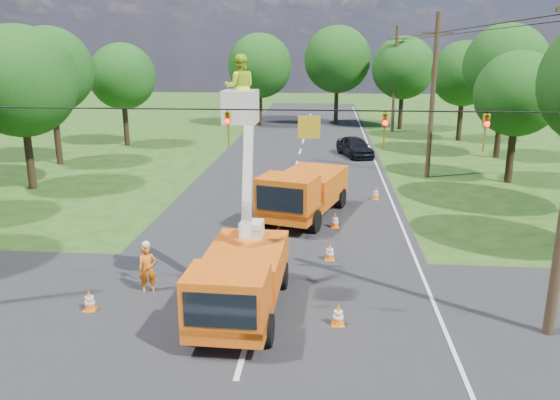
# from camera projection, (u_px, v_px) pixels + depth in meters

# --- Properties ---
(ground) EXTENTS (140.00, 140.00, 0.00)m
(ground) POSITION_uv_depth(u_px,v_px,m) (292.00, 181.00, 33.58)
(ground) COLOR #204414
(ground) RESTS_ON ground
(road_main) EXTENTS (12.00, 100.00, 0.06)m
(road_main) POSITION_uv_depth(u_px,v_px,m) (292.00, 181.00, 33.58)
(road_main) COLOR black
(road_main) RESTS_ON ground
(road_cross) EXTENTS (56.00, 10.00, 0.07)m
(road_cross) POSITION_uv_depth(u_px,v_px,m) (253.00, 322.00, 16.29)
(road_cross) COLOR black
(road_cross) RESTS_ON ground
(edge_line) EXTENTS (0.12, 90.00, 0.02)m
(edge_line) POSITION_uv_depth(u_px,v_px,m) (384.00, 183.00, 33.11)
(edge_line) COLOR silver
(edge_line) RESTS_ON ground
(bucket_truck) EXTENTS (2.53, 6.02, 7.73)m
(bucket_truck) POSITION_uv_depth(u_px,v_px,m) (241.00, 264.00, 16.34)
(bucket_truck) COLOR orange
(bucket_truck) RESTS_ON ground
(second_truck) EXTENTS (4.28, 7.11, 2.51)m
(second_truck) POSITION_uv_depth(u_px,v_px,m) (304.00, 192.00, 25.94)
(second_truck) COLOR orange
(second_truck) RESTS_ON ground
(ground_worker) EXTENTS (0.72, 0.62, 1.67)m
(ground_worker) POSITION_uv_depth(u_px,v_px,m) (148.00, 269.00, 18.07)
(ground_worker) COLOR orange
(ground_worker) RESTS_ON ground
(distant_car) EXTENTS (3.10, 4.78, 1.51)m
(distant_car) POSITION_uv_depth(u_px,v_px,m) (355.00, 147.00, 41.20)
(distant_car) COLOR black
(distant_car) RESTS_ON ground
(traffic_cone_2) EXTENTS (0.38, 0.38, 0.71)m
(traffic_cone_2) POSITION_uv_depth(u_px,v_px,m) (330.00, 252.00, 20.93)
(traffic_cone_2) COLOR orange
(traffic_cone_2) RESTS_ON ground
(traffic_cone_3) EXTENTS (0.38, 0.38, 0.71)m
(traffic_cone_3) POSITION_uv_depth(u_px,v_px,m) (335.00, 221.00, 24.73)
(traffic_cone_3) COLOR orange
(traffic_cone_3) RESTS_ON ground
(traffic_cone_4) EXTENTS (0.38, 0.38, 0.71)m
(traffic_cone_4) POSITION_uv_depth(u_px,v_px,m) (90.00, 300.00, 16.88)
(traffic_cone_4) COLOR orange
(traffic_cone_4) RESTS_ON ground
(traffic_cone_7) EXTENTS (0.38, 0.38, 0.71)m
(traffic_cone_7) POSITION_uv_depth(u_px,v_px,m) (376.00, 193.00, 29.39)
(traffic_cone_7) COLOR orange
(traffic_cone_7) RESTS_ON ground
(traffic_cone_8) EXTENTS (0.38, 0.38, 0.71)m
(traffic_cone_8) POSITION_uv_depth(u_px,v_px,m) (338.00, 315.00, 15.97)
(traffic_cone_8) COLOR orange
(traffic_cone_8) RESTS_ON ground
(pole_right_mid) EXTENTS (1.80, 0.30, 10.00)m
(pole_right_mid) POSITION_uv_depth(u_px,v_px,m) (433.00, 96.00, 33.43)
(pole_right_mid) COLOR #4C3823
(pole_right_mid) RESTS_ON ground
(pole_right_far) EXTENTS (1.80, 0.30, 10.00)m
(pole_right_far) POSITION_uv_depth(u_px,v_px,m) (395.00, 79.00, 52.63)
(pole_right_far) COLOR #4C3823
(pole_right_far) RESTS_ON ground
(signal_span) EXTENTS (18.00, 0.29, 1.07)m
(signal_span) POSITION_uv_depth(u_px,v_px,m) (333.00, 126.00, 14.53)
(signal_span) COLOR black
(signal_span) RESTS_ON ground
(tree_left_d) EXTENTS (6.20, 6.20, 9.24)m
(tree_left_d) POSITION_uv_depth(u_px,v_px,m) (20.00, 82.00, 30.30)
(tree_left_d) COLOR #382616
(tree_left_d) RESTS_ON ground
(tree_left_e) EXTENTS (5.80, 5.80, 9.41)m
(tree_left_e) POSITION_uv_depth(u_px,v_px,m) (50.00, 70.00, 37.08)
(tree_left_e) COLOR #382616
(tree_left_e) RESTS_ON ground
(tree_left_f) EXTENTS (5.40, 5.40, 8.40)m
(tree_left_f) POSITION_uv_depth(u_px,v_px,m) (122.00, 77.00, 44.81)
(tree_left_f) COLOR #382616
(tree_left_f) RESTS_ON ground
(tree_right_c) EXTENTS (5.00, 5.00, 7.83)m
(tree_right_c) POSITION_uv_depth(u_px,v_px,m) (518.00, 94.00, 32.02)
(tree_right_c) COLOR #382616
(tree_right_c) RESTS_ON ground
(tree_right_d) EXTENTS (6.00, 6.00, 9.70)m
(tree_right_d) POSITION_uv_depth(u_px,v_px,m) (506.00, 66.00, 39.20)
(tree_right_d) COLOR #382616
(tree_right_d) RESTS_ON ground
(tree_right_e) EXTENTS (5.60, 5.60, 8.63)m
(tree_right_e) POSITION_uv_depth(u_px,v_px,m) (464.00, 74.00, 47.20)
(tree_right_e) COLOR #382616
(tree_right_e) RESTS_ON ground
(tree_far_a) EXTENTS (6.60, 6.60, 9.50)m
(tree_far_a) POSITION_uv_depth(u_px,v_px,m) (260.00, 66.00, 56.34)
(tree_far_a) COLOR #382616
(tree_far_a) RESTS_ON ground
(tree_far_b) EXTENTS (7.00, 7.00, 10.32)m
(tree_far_b) POSITION_uv_depth(u_px,v_px,m) (337.00, 59.00, 57.43)
(tree_far_b) COLOR #382616
(tree_far_b) RESTS_ON ground
(tree_far_c) EXTENTS (6.20, 6.20, 9.18)m
(tree_far_c) POSITION_uv_depth(u_px,v_px,m) (403.00, 68.00, 54.21)
(tree_far_c) COLOR #382616
(tree_far_c) RESTS_ON ground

